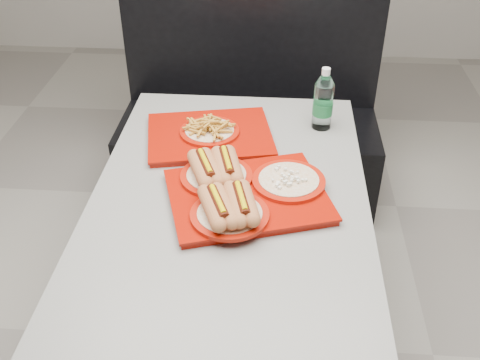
# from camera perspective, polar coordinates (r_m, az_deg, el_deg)

# --- Properties ---
(ground) EXTENTS (6.00, 6.00, 0.00)m
(ground) POSITION_cam_1_polar(r_m,az_deg,el_deg) (2.36, -0.86, -16.18)
(ground) COLOR gray
(ground) RESTS_ON ground
(diner_table) EXTENTS (0.92, 1.42, 0.75)m
(diner_table) POSITION_cam_1_polar(r_m,az_deg,el_deg) (1.94, -1.01, -5.34)
(diner_table) COLOR black
(diner_table) RESTS_ON ground
(booth_bench) EXTENTS (1.30, 0.57, 1.35)m
(booth_bench) POSITION_cam_1_polar(r_m,az_deg,el_deg) (2.94, 0.95, 5.85)
(booth_bench) COLOR black
(booth_bench) RESTS_ON ground
(tray_near) EXTENTS (0.59, 0.52, 0.11)m
(tray_near) POSITION_cam_1_polar(r_m,az_deg,el_deg) (1.78, 0.10, -1.07)
(tray_near) COLOR #930F04
(tray_near) RESTS_ON diner_table
(tray_far) EXTENTS (0.52, 0.44, 0.09)m
(tray_far) POSITION_cam_1_polar(r_m,az_deg,el_deg) (2.11, -3.10, 4.82)
(tray_far) COLOR #930F04
(tray_far) RESTS_ON diner_table
(water_bottle) EXTENTS (0.08, 0.08, 0.25)m
(water_bottle) POSITION_cam_1_polar(r_m,az_deg,el_deg) (2.18, 8.44, 7.81)
(water_bottle) COLOR silver
(water_bottle) RESTS_ON diner_table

